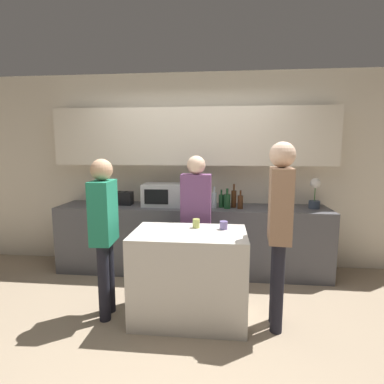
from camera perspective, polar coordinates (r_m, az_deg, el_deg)
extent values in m
plane|color=gray|center=(3.06, -3.02, -24.87)|extent=(14.00, 14.00, 0.00)
cube|color=beige|center=(4.30, 0.39, 4.02)|extent=(6.40, 0.08, 2.70)
cube|color=beige|center=(4.09, 0.13, 10.45)|extent=(3.74, 0.32, 0.75)
cube|color=#4C4C51|center=(4.13, -0.09, -8.91)|extent=(3.60, 0.62, 0.90)
cube|color=beige|center=(3.05, -0.49, -15.57)|extent=(1.09, 0.67, 0.88)
cube|color=#B7BABC|center=(4.07, -5.56, -0.49)|extent=(0.52, 0.38, 0.30)
cube|color=black|center=(3.90, -6.84, -0.92)|extent=(0.31, 0.01, 0.19)
cube|color=black|center=(4.23, -13.03, -1.16)|extent=(0.26, 0.16, 0.18)
cube|color=black|center=(4.23, -13.71, 0.08)|extent=(0.02, 0.11, 0.01)
cube|color=black|center=(4.20, -12.42, 0.06)|extent=(0.02, 0.11, 0.01)
cylinder|color=#333D4C|center=(4.19, 22.25, -2.24)|extent=(0.14, 0.14, 0.10)
cylinder|color=#38662D|center=(4.16, 22.36, -0.34)|extent=(0.01, 0.01, 0.18)
sphere|color=silver|center=(4.15, 22.46, 1.57)|extent=(0.13, 0.13, 0.13)
cylinder|color=silver|center=(3.91, 4.23, -1.58)|extent=(0.06, 0.06, 0.20)
cylinder|color=silver|center=(3.89, 4.25, 0.43)|extent=(0.02, 0.02, 0.08)
cylinder|color=#194723|center=(3.96, 5.60, -1.71)|extent=(0.07, 0.07, 0.17)
cylinder|color=#194723|center=(3.94, 5.63, -0.04)|extent=(0.02, 0.02, 0.07)
cylinder|color=#194723|center=(3.89, 6.69, -1.77)|extent=(0.09, 0.09, 0.19)
cylinder|color=#194723|center=(3.87, 6.73, 0.13)|extent=(0.03, 0.03, 0.07)
cylinder|color=#472814|center=(3.97, 7.96, -1.32)|extent=(0.07, 0.07, 0.22)
cylinder|color=#472814|center=(3.95, 8.00, 0.90)|extent=(0.02, 0.02, 0.09)
cylinder|color=#472814|center=(3.90, 9.18, -1.91)|extent=(0.07, 0.07, 0.17)
cylinder|color=#472814|center=(3.88, 9.22, -0.17)|extent=(0.02, 0.02, 0.07)
cylinder|color=#B1B958|center=(3.03, 0.80, -5.99)|extent=(0.07, 0.07, 0.09)
cylinder|color=#7666A3|center=(2.99, 6.04, -6.31)|extent=(0.08, 0.08, 0.08)
cylinder|color=black|center=(3.29, -15.54, -15.16)|extent=(0.11, 0.11, 0.77)
cylinder|color=black|center=(3.15, -16.46, -16.28)|extent=(0.11, 0.11, 0.77)
cube|color=#21815F|center=(3.01, -16.52, -3.67)|extent=(0.21, 0.35, 0.61)
sphere|color=tan|center=(2.95, -16.85, 4.08)|extent=(0.21, 0.21, 0.21)
cylinder|color=black|center=(3.61, 2.05, -12.60)|extent=(0.11, 0.11, 0.77)
cylinder|color=black|center=(3.62, -0.53, -12.50)|extent=(0.11, 0.11, 0.77)
cube|color=#673B65|center=(3.43, 0.78, -1.69)|extent=(0.34, 0.20, 0.61)
sphere|color=beige|center=(3.38, 0.80, 5.17)|extent=(0.21, 0.21, 0.21)
cylinder|color=black|center=(2.95, 15.97, -17.25)|extent=(0.11, 0.11, 0.84)
cylinder|color=black|center=(3.09, 15.72, -15.97)|extent=(0.11, 0.11, 0.84)
cube|color=#987256|center=(2.79, 16.46, -2.39)|extent=(0.22, 0.36, 0.67)
sphere|color=beige|center=(2.74, 16.86, 6.82)|extent=(0.23, 0.23, 0.23)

